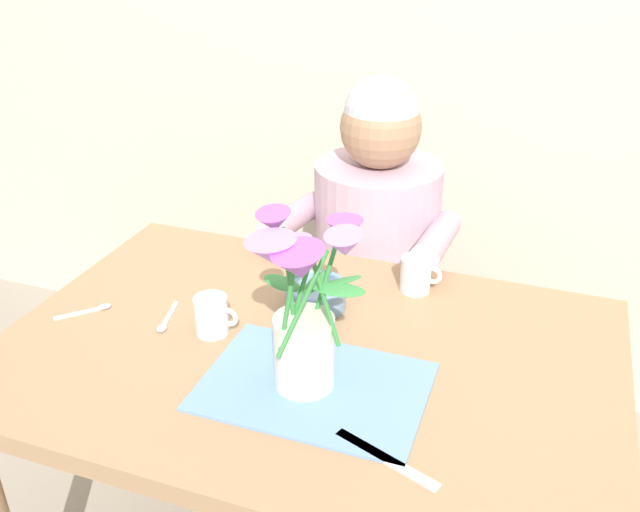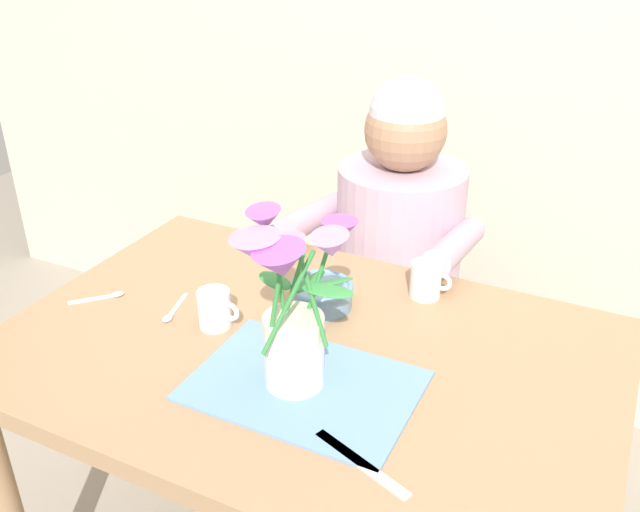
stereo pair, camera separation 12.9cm
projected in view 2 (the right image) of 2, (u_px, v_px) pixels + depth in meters
The scene contains 11 objects.
wood_panel_backdrop at pixel (472, 5), 1.94m from camera, with size 4.00×0.10×2.50m, color beige.
dining_table at pixel (304, 386), 1.39m from camera, with size 1.20×0.80×0.74m.
seated_person at pixel (396, 281), 1.92m from camera, with size 0.45×0.47×1.14m.
striped_placemat at pixel (304, 385), 1.23m from camera, with size 0.40×0.28×0.01m, color #6B93D1.
flower_vase at pixel (293, 308), 1.15m from camera, with size 0.21×0.29×0.34m.
ceramic_bowl at pixel (322, 294), 1.46m from camera, with size 0.14×0.14×0.06m.
dinner_knife at pixel (361, 464), 1.06m from camera, with size 0.19×0.02×0.01m, color silver.
tea_cup at pixel (215, 309), 1.39m from camera, with size 0.09×0.07×0.08m.
ceramic_mug at pixel (426, 280), 1.49m from camera, with size 0.09×0.07×0.08m.
spoon_0 at pixel (172, 312), 1.44m from camera, with size 0.04×0.12×0.01m.
spoon_1 at pixel (105, 297), 1.50m from camera, with size 0.09×0.10×0.01m.
Camera 2 is at (0.52, -0.98, 1.52)m, focal length 38.35 mm.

